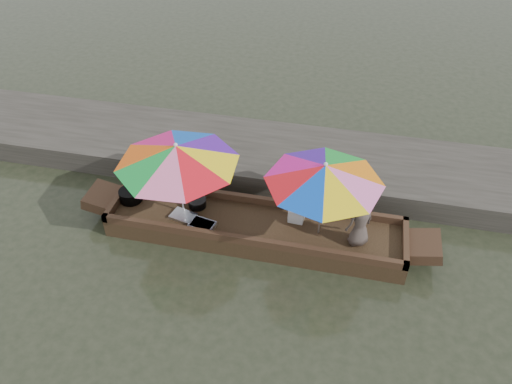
% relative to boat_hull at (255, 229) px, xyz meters
% --- Properties ---
extents(water, '(80.00, 80.00, 0.00)m').
position_rel_boat_hull_xyz_m(water, '(0.00, 0.00, -0.17)').
color(water, black).
rests_on(water, ground).
extents(dock, '(22.00, 2.20, 0.50)m').
position_rel_boat_hull_xyz_m(dock, '(0.00, 2.20, 0.08)').
color(dock, '#2D2B26').
rests_on(dock, ground).
extents(boat_hull, '(5.47, 1.20, 0.35)m').
position_rel_boat_hull_xyz_m(boat_hull, '(0.00, 0.00, 0.00)').
color(boat_hull, black).
rests_on(boat_hull, water).
extents(cooking_pot, '(0.43, 0.43, 0.23)m').
position_rel_boat_hull_xyz_m(cooking_pot, '(-2.47, 0.11, 0.29)').
color(cooking_pot, black).
rests_on(cooking_pot, boat_hull).
extents(tray_crayfish, '(0.50, 0.39, 0.09)m').
position_rel_boat_hull_xyz_m(tray_crayfish, '(-0.90, -0.32, 0.22)').
color(tray_crayfish, silver).
rests_on(tray_crayfish, boat_hull).
extents(tray_scallop, '(0.51, 0.41, 0.06)m').
position_rel_boat_hull_xyz_m(tray_scallop, '(-1.33, -0.15, 0.21)').
color(tray_scallop, silver).
rests_on(tray_scallop, boat_hull).
extents(charcoal_grill, '(0.33, 0.33, 0.16)m').
position_rel_boat_hull_xyz_m(charcoal_grill, '(-1.17, 0.21, 0.25)').
color(charcoal_grill, black).
rests_on(charcoal_grill, boat_hull).
extents(supply_bag, '(0.29, 0.24, 0.26)m').
position_rel_boat_hull_xyz_m(supply_bag, '(0.73, 0.23, 0.30)').
color(supply_bag, silver).
rests_on(supply_bag, boat_hull).
extents(vendor, '(0.58, 0.55, 1.00)m').
position_rel_boat_hull_xyz_m(vendor, '(1.86, -0.10, 0.67)').
color(vendor, '#4C413B').
rests_on(vendor, boat_hull).
extents(umbrella_bow, '(2.79, 2.79, 1.55)m').
position_rel_boat_hull_xyz_m(umbrella_bow, '(-1.37, 0.00, 0.95)').
color(umbrella_bow, yellow).
rests_on(umbrella_bow, boat_hull).
extents(umbrella_stern, '(2.19, 2.19, 1.55)m').
position_rel_boat_hull_xyz_m(umbrella_stern, '(1.17, 0.00, 0.95)').
color(umbrella_stern, orange).
rests_on(umbrella_stern, boat_hull).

